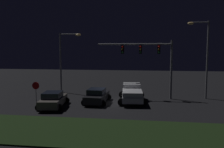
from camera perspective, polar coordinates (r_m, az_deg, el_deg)
ground_plane at (r=23.98m, az=-0.98°, el=-7.08°), size 80.00×80.00×0.00m
grass_median at (r=15.55m, az=-6.23°, el=-14.10°), size 20.27×5.56×0.10m
pickup_truck at (r=24.16m, az=5.01°, el=-4.59°), size 3.16×5.54×1.80m
car_sedan at (r=23.57m, az=-3.79°, el=-5.48°), size 2.57×4.45×1.51m
car_sedan_far at (r=22.41m, az=-14.50°, el=-6.24°), size 2.87×4.60×1.51m
traffic_signal_gantry at (r=25.69m, az=9.27°, el=4.73°), size 8.32×0.56×6.50m
street_lamp_left at (r=29.73m, az=-11.67°, el=4.73°), size 2.84×0.44×7.61m
street_lamp_right at (r=27.21m, az=21.93°, el=5.41°), size 2.35×0.44×8.62m
stop_sign at (r=24.34m, az=-18.53°, el=-3.44°), size 0.76×0.08×2.23m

